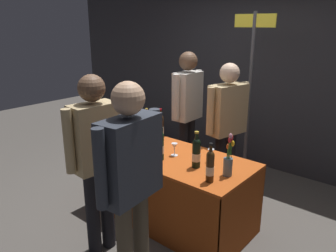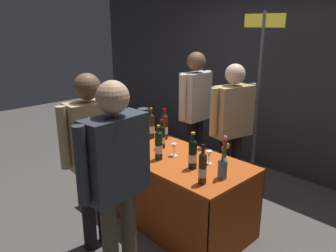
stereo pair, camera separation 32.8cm
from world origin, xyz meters
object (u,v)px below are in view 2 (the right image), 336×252
wine_glass_mid (209,155)px  wine_glass_near_taster (174,147)px  vendor_presenter (195,107)px  taster_foreground_right (92,149)px  wine_glass_near_vendor (143,136)px  flower_vase (223,163)px  tasting_table (168,173)px  featured_wine_bottle (164,126)px  display_bottle_0 (159,145)px  booth_signpost (259,88)px

wine_glass_mid → wine_glass_near_taster: bearing=-164.5°
vendor_presenter → taster_foreground_right: 1.69m
wine_glass_near_vendor → wine_glass_mid: 0.85m
flower_vase → wine_glass_mid: bearing=151.4°
wine_glass_near_vendor → taster_foreground_right: (0.27, -0.80, 0.14)m
flower_vase → tasting_table: bearing=177.3°
wine_glass_mid → vendor_presenter: bearing=138.6°
featured_wine_bottle → wine_glass_near_taster: bearing=-32.3°
flower_vase → taster_foreground_right: bearing=-137.9°
wine_glass_mid → taster_foreground_right: taster_foreground_right is taller
flower_vase → display_bottle_0: bearing=-169.8°
flower_vase → booth_signpost: (-0.48, 1.28, 0.41)m
tasting_table → flower_vase: (0.72, -0.03, 0.35)m
tasting_table → vendor_presenter: (-0.42, 0.87, 0.49)m
tasting_table → display_bottle_0: 0.40m
taster_foreground_right → wine_glass_near_vendor: bearing=23.2°
featured_wine_bottle → wine_glass_mid: 0.82m
booth_signpost → display_bottle_0: bearing=-98.2°
display_bottle_0 → flower_vase: flower_vase is taller
wine_glass_near_vendor → booth_signpost: bearing=62.9°
display_bottle_0 → taster_foreground_right: bearing=-104.0°
wine_glass_near_vendor → wine_glass_mid: wine_glass_near_vendor is taller
vendor_presenter → tasting_table: bearing=23.9°
wine_glass_near_taster → vendor_presenter: bearing=119.7°
display_bottle_0 → booth_signpost: booth_signpost is taller
flower_vase → taster_foreground_right: size_ratio=0.24×
featured_wine_bottle → tasting_table: bearing=-38.6°
tasting_table → wine_glass_near_taster: 0.32m
tasting_table → wine_glass_near_vendor: bearing=178.9°
featured_wine_bottle → booth_signpost: booth_signpost is taller
flower_vase → taster_foreground_right: taster_foreground_right is taller
display_bottle_0 → booth_signpost: (0.20, 1.41, 0.40)m
wine_glass_near_vendor → booth_signpost: booth_signpost is taller
vendor_presenter → taster_foreground_right: vendor_presenter is taller
featured_wine_bottle → taster_foreground_right: taster_foreground_right is taller
taster_foreground_right → booth_signpost: (0.36, 2.05, 0.32)m
tasting_table → wine_glass_near_vendor: 0.51m
tasting_table → featured_wine_bottle: size_ratio=4.88×
wine_glass_near_taster → vendor_presenter: vendor_presenter is taller
wine_glass_near_taster → flower_vase: size_ratio=0.33×
flower_vase → vendor_presenter: vendor_presenter is taller
display_bottle_0 → booth_signpost: 1.48m
tasting_table → wine_glass_near_vendor: (-0.40, 0.01, 0.31)m
featured_wine_bottle → booth_signpost: (0.60, 0.96, 0.40)m
wine_glass_near_vendor → flower_vase: flower_vase is taller
display_bottle_0 → wine_glass_near_taster: size_ratio=2.69×
flower_vase → booth_signpost: size_ratio=0.18×
wine_glass_near_vendor → tasting_table: bearing=-1.1°
wine_glass_near_vendor → taster_foreground_right: 0.86m
featured_wine_bottle → wine_glass_near_vendor: size_ratio=2.67×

